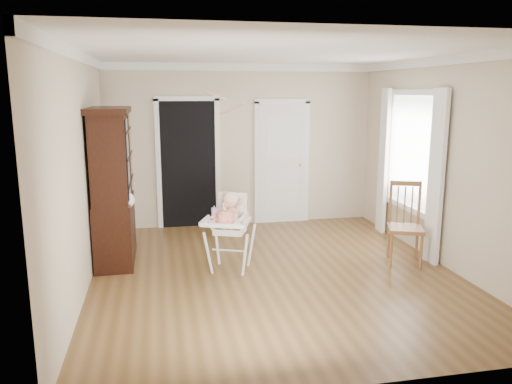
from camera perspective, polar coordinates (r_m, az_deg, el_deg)
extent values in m
plane|color=brown|center=(6.37, 2.18, -9.31)|extent=(5.00, 5.00, 0.00)
plane|color=white|center=(5.97, 2.38, 15.69)|extent=(5.00, 5.00, 0.00)
plane|color=beige|center=(8.46, -1.67, 5.30)|extent=(4.50, 0.00, 4.50)
plane|color=beige|center=(5.93, -19.41, 1.98)|extent=(0.00, 5.00, 5.00)
plane|color=beige|center=(6.90, 20.79, 3.15)|extent=(0.00, 5.00, 5.00)
cube|color=black|center=(8.38, -7.73, 3.08)|extent=(0.90, 0.03, 2.10)
cube|color=white|center=(8.36, -11.09, 2.95)|extent=(0.08, 0.05, 2.18)
cube|color=white|center=(8.42, -4.40, 3.19)|extent=(0.08, 0.05, 2.18)
cube|color=white|center=(8.29, -7.94, 10.55)|extent=(1.06, 0.05, 0.08)
cube|color=white|center=(8.62, 2.97, 3.23)|extent=(0.80, 0.05, 2.05)
cube|color=white|center=(8.52, 0.09, 3.16)|extent=(0.08, 0.05, 2.13)
cube|color=white|center=(8.74, 5.76, 3.30)|extent=(0.08, 0.05, 2.13)
sphere|color=gold|center=(8.67, 5.08, 3.09)|extent=(0.06, 0.06, 0.06)
cube|color=white|center=(7.57, 17.52, 4.42)|extent=(0.02, 1.20, 1.60)
cube|color=white|center=(7.51, 17.77, 10.79)|extent=(0.06, 1.36, 0.08)
cube|color=white|center=(6.89, 19.88, 1.52)|extent=(0.08, 0.28, 2.30)
cube|color=white|center=(8.25, 14.35, 3.40)|extent=(0.08, 0.28, 2.30)
cylinder|color=white|center=(6.29, -5.49, -7.05)|extent=(0.15, 0.09, 0.58)
cylinder|color=white|center=(6.19, -1.28, -7.32)|extent=(0.09, 0.15, 0.58)
cylinder|color=white|center=(6.68, -4.49, -5.90)|extent=(0.09, 0.15, 0.58)
cylinder|color=white|center=(6.58, -0.53, -6.14)|extent=(0.15, 0.09, 0.58)
cylinder|color=white|center=(6.39, -3.05, -6.68)|extent=(0.43, 0.19, 0.02)
cube|color=beige|center=(6.35, -2.98, -4.29)|extent=(0.47, 0.46, 0.08)
cube|color=beige|center=(6.37, -4.61, -3.19)|extent=(0.16, 0.32, 0.18)
cube|color=beige|center=(6.28, -1.34, -3.36)|extent=(0.16, 0.32, 0.18)
cube|color=beige|center=(6.45, -2.66, -1.90)|extent=(0.37, 0.19, 0.43)
cube|color=white|center=(6.10, -3.49, -3.52)|extent=(0.65, 0.56, 0.03)
cube|color=white|center=(5.91, -3.93, -3.80)|extent=(0.52, 0.23, 0.04)
ellipsoid|color=beige|center=(6.34, -2.93, -2.90)|extent=(0.28, 0.25, 0.28)
sphere|color=beige|center=(6.29, -2.95, -0.89)|extent=(0.25, 0.25, 0.20)
sphere|color=red|center=(6.27, -3.06, -2.51)|extent=(0.14, 0.14, 0.14)
sphere|color=red|center=(6.23, -3.34, -1.45)|extent=(0.07, 0.07, 0.07)
sphere|color=red|center=(6.18, -1.75, -1.14)|extent=(0.07, 0.07, 0.07)
cylinder|color=silver|center=(6.07, -3.57, -3.41)|extent=(0.24, 0.24, 0.01)
cylinder|color=#E9293C|center=(6.06, -3.58, -2.91)|extent=(0.19, 0.19, 0.10)
cylinder|color=#F2E08C|center=(6.02, -3.45, -2.53)|extent=(0.08, 0.08, 0.02)
cylinder|color=pink|center=(6.22, -4.79, -2.57)|extent=(0.07, 0.07, 0.11)
cylinder|color=#916EC1|center=(6.21, -4.80, -1.96)|extent=(0.07, 0.07, 0.03)
cone|color=#916EC1|center=(6.20, -4.81, -1.65)|extent=(0.02, 0.02, 0.04)
cube|color=black|center=(6.97, -15.76, -4.20)|extent=(0.48, 1.14, 0.86)
cube|color=black|center=(6.78, -16.22, 3.96)|extent=(0.44, 1.14, 1.14)
cube|color=black|center=(6.48, -14.42, 3.72)|extent=(0.02, 0.49, 1.00)
cube|color=black|center=(7.05, -14.18, 4.34)|extent=(0.02, 0.49, 1.00)
cube|color=black|center=(6.73, -16.51, 8.94)|extent=(0.51, 1.22, 0.08)
ellipsoid|color=white|center=(6.52, -14.55, -0.90)|extent=(0.19, 0.15, 0.21)
cube|color=brown|center=(6.89, 16.70, -4.06)|extent=(0.57, 0.57, 0.05)
cylinder|color=brown|center=(6.76, 15.19, -6.38)|extent=(0.04, 0.04, 0.47)
cylinder|color=brown|center=(6.81, 18.37, -6.43)|extent=(0.04, 0.04, 0.47)
cylinder|color=brown|center=(7.11, 14.89, -5.45)|extent=(0.04, 0.04, 0.47)
cylinder|color=brown|center=(7.16, 17.90, -5.51)|extent=(0.04, 0.04, 0.47)
cylinder|color=brown|center=(6.99, 15.11, -1.19)|extent=(0.04, 0.04, 0.61)
cylinder|color=brown|center=(7.04, 18.16, -1.28)|extent=(0.04, 0.04, 0.61)
cube|color=brown|center=(6.96, 16.77, 0.95)|extent=(0.39, 0.18, 0.06)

